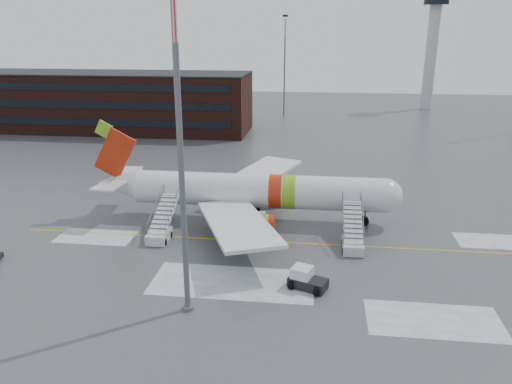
# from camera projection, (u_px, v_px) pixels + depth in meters

# --- Properties ---
(ground) EXTENTS (260.00, 260.00, 0.00)m
(ground) POSITION_uv_depth(u_px,v_px,m) (306.00, 240.00, 51.80)
(ground) COLOR #494C4F
(ground) RESTS_ON ground
(airliner) EXTENTS (35.03, 32.97, 11.18)m
(airliner) POSITION_uv_depth(u_px,v_px,m) (250.00, 191.00, 56.33)
(airliner) COLOR silver
(airliner) RESTS_ON ground
(airstair_fwd) EXTENTS (2.05, 7.70, 3.48)m
(airstair_fwd) POSITION_uv_depth(u_px,v_px,m) (353.00, 238.00, 49.56)
(airstair_fwd) COLOR #AEB1B6
(airstair_fwd) RESTS_ON ground
(airstair_aft) EXTENTS (2.05, 7.70, 3.48)m
(airstair_aft) POSITION_uv_depth(u_px,v_px,m) (161.00, 229.00, 51.90)
(airstair_aft) COLOR silver
(airstair_aft) RESTS_ON ground
(pushback_tug) EXTENTS (3.56, 3.15, 1.81)m
(pushback_tug) POSITION_uv_depth(u_px,v_px,m) (306.00, 279.00, 41.96)
(pushback_tug) COLOR black
(pushback_tug) RESTS_ON ground
(light_mast_near) EXTENTS (1.20, 1.20, 25.22)m
(light_mast_near) POSITION_uv_depth(u_px,v_px,m) (180.00, 146.00, 34.87)
(light_mast_near) COLOR #595B60
(light_mast_near) RESTS_ON ground
(terminal_building) EXTENTS (62.00, 16.11, 12.30)m
(terminal_building) POSITION_uv_depth(u_px,v_px,m) (105.00, 101.00, 107.11)
(terminal_building) COLOR #3F1E16
(terminal_building) RESTS_ON ground
(control_tower) EXTENTS (6.40, 6.40, 30.00)m
(control_tower) POSITION_uv_depth(u_px,v_px,m) (433.00, 38.00, 132.04)
(control_tower) COLOR #B2B5BA
(control_tower) RESTS_ON ground
(light_mast_far_n) EXTENTS (1.20, 1.20, 24.25)m
(light_mast_far_n) POSITION_uv_depth(u_px,v_px,m) (285.00, 60.00, 122.06)
(light_mast_far_n) COLOR #595B60
(light_mast_far_n) RESTS_ON ground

